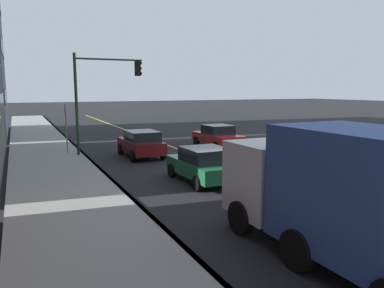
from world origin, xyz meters
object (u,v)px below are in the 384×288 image
(car_red, at_px, (218,136))
(street_sign_post, at_px, (66,125))
(car_maroon, at_px, (141,143))
(car_green, at_px, (204,164))
(truck_blue, at_px, (352,194))
(car_white, at_px, (352,170))
(traffic_light_mast, at_px, (102,87))

(car_red, bearing_deg, street_sign_post, 85.49)
(car_maroon, bearing_deg, car_green, -174.77)
(car_maroon, relative_size, truck_blue, 0.58)
(car_white, xyz_separation_m, car_red, (11.65, -0.60, -0.05))
(street_sign_post, bearing_deg, truck_blue, -167.47)
(truck_blue, distance_m, traffic_light_mast, 16.42)
(car_white, xyz_separation_m, truck_blue, (-4.58, 5.17, 0.85))
(car_white, relative_size, street_sign_post, 1.57)
(car_red, distance_m, truck_blue, 17.25)
(street_sign_post, bearing_deg, car_red, -94.51)
(car_white, xyz_separation_m, car_maroon, (10.15, 5.19, 0.00))
(car_white, relative_size, car_red, 1.09)
(car_maroon, xyz_separation_m, street_sign_post, (2.26, 3.76, 0.98))
(car_maroon, bearing_deg, truck_blue, -179.93)
(car_green, distance_m, truck_blue, 8.15)
(car_green, xyz_separation_m, car_white, (-3.50, -4.58, 0.03))
(truck_blue, distance_m, street_sign_post, 17.40)
(car_white, distance_m, car_red, 11.67)
(truck_blue, bearing_deg, car_white, -48.48)
(car_white, height_order, street_sign_post, street_sign_post)
(car_maroon, distance_m, truck_blue, 14.75)
(car_white, height_order, truck_blue, truck_blue)
(truck_blue, bearing_deg, car_red, -19.58)
(car_white, bearing_deg, car_maroon, 27.09)
(car_white, bearing_deg, car_red, -2.96)
(car_red, height_order, street_sign_post, street_sign_post)
(car_red, distance_m, traffic_light_mast, 8.25)
(car_maroon, height_order, street_sign_post, street_sign_post)
(car_red, distance_m, car_maroon, 5.99)
(car_green, distance_m, car_white, 5.77)
(car_red, relative_size, street_sign_post, 1.44)
(car_maroon, height_order, truck_blue, truck_blue)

